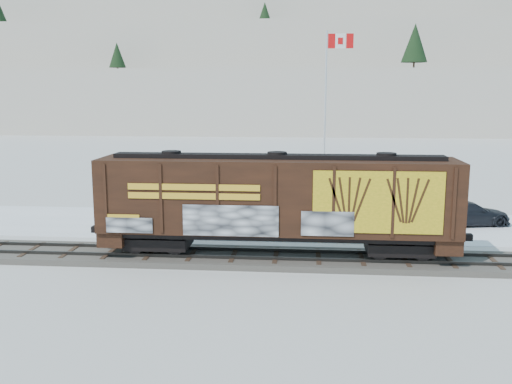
# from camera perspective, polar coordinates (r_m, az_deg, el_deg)

# --- Properties ---
(ground) EXTENTS (500.00, 500.00, 0.00)m
(ground) POSITION_cam_1_polar(r_m,az_deg,el_deg) (27.19, 2.00, -6.94)
(ground) COLOR white
(ground) RESTS_ON ground
(rail_track) EXTENTS (50.00, 3.40, 0.43)m
(rail_track) POSITION_cam_1_polar(r_m,az_deg,el_deg) (27.15, 2.00, -6.64)
(rail_track) COLOR #59544C
(rail_track) RESTS_ON ground
(parking_strip) EXTENTS (40.00, 8.00, 0.03)m
(parking_strip) POSITION_cam_1_polar(r_m,az_deg,el_deg) (34.43, 2.67, -3.29)
(parking_strip) COLOR white
(parking_strip) RESTS_ON ground
(hillside) EXTENTS (360.00, 110.00, 93.00)m
(hillside) POSITION_cam_1_polar(r_m,az_deg,el_deg) (165.91, 4.69, 12.17)
(hillside) COLOR white
(hillside) RESTS_ON ground
(hopper_railcar) EXTENTS (16.45, 3.06, 4.66)m
(hopper_railcar) POSITION_cam_1_polar(r_m,az_deg,el_deg) (26.47, 2.10, -0.70)
(hopper_railcar) COLOR black
(hopper_railcar) RESTS_ON rail_track
(flagpole) EXTENTS (2.30, 0.90, 12.08)m
(flagpole) POSITION_cam_1_polar(r_m,az_deg,el_deg) (41.04, 7.02, 5.14)
(flagpole) COLOR silver
(flagpole) RESTS_ON ground
(car_silver) EXTENTS (4.16, 2.57, 1.32)m
(car_silver) POSITION_cam_1_polar(r_m,az_deg,el_deg) (35.06, -12.12, -2.13)
(car_silver) COLOR #B3B6BB
(car_silver) RESTS_ON parking_strip
(car_white) EXTENTS (4.82, 2.33, 1.52)m
(car_white) POSITION_cam_1_polar(r_m,az_deg,el_deg) (32.89, -2.92, -2.53)
(car_white) COLOR white
(car_white) RESTS_ON parking_strip
(car_dark) EXTENTS (5.23, 2.96, 1.43)m
(car_dark) POSITION_cam_1_polar(r_m,az_deg,el_deg) (36.45, 20.45, -2.00)
(car_dark) COLOR black
(car_dark) RESTS_ON parking_strip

